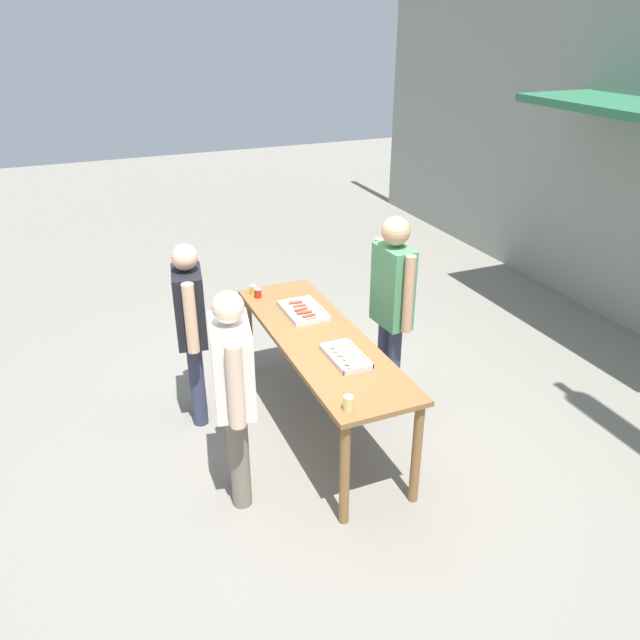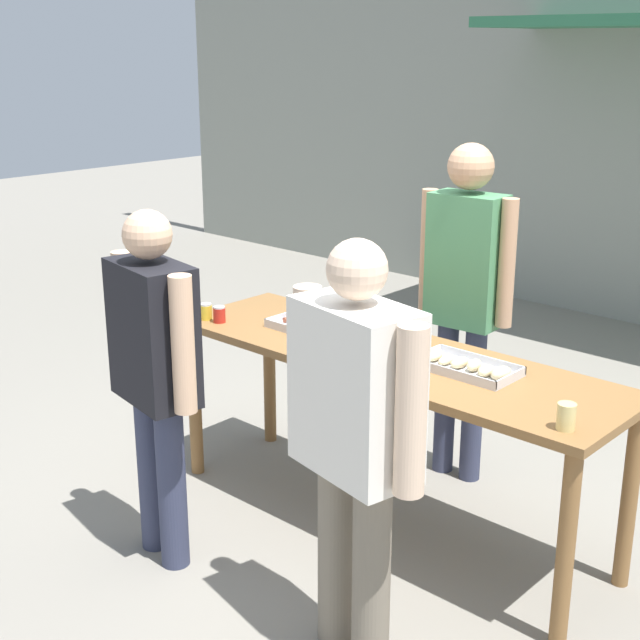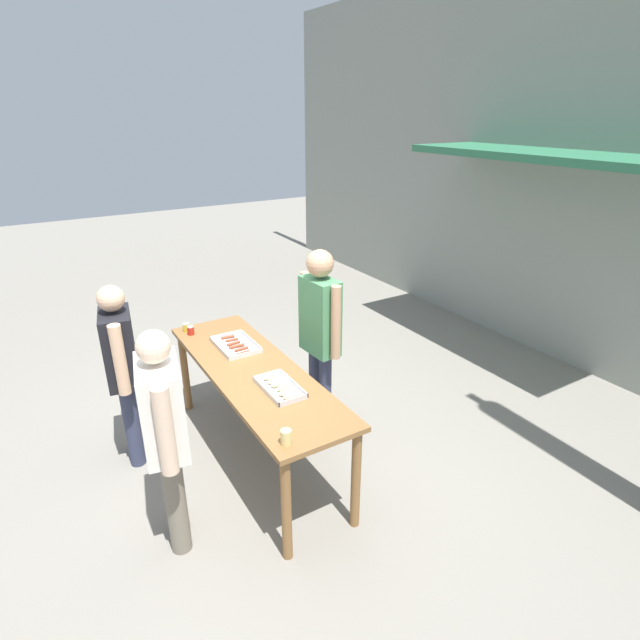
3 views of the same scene
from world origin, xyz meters
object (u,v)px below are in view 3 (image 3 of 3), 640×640
object	(u,v)px
food_tray_sausages	(236,345)
person_customer_with_cup	(165,425)
beer_cup	(286,437)
condiment_jar_ketchup	(191,330)
person_customer_holding_hotdog	(122,362)
person_server_behind_table	(320,328)
condiment_jar_mustard	(186,327)
food_tray_buns	(280,388)

from	to	relation	value
food_tray_sausages	person_customer_with_cup	world-z (taller)	person_customer_with_cup
beer_cup	person_customer_with_cup	bearing A→B (deg)	-127.80
food_tray_sausages	condiment_jar_ketchup	bearing A→B (deg)	-150.75
condiment_jar_ketchup	person_customer_holding_hotdog	distance (m)	0.79
person_server_behind_table	condiment_jar_mustard	bearing A→B (deg)	-141.77
food_tray_buns	beer_cup	xyz separation A→B (m)	(0.61, -0.27, 0.03)
person_customer_holding_hotdog	person_server_behind_table	bearing A→B (deg)	-98.54
condiment_jar_mustard	person_server_behind_table	size ratio (longest dim) A/B	0.05
food_tray_buns	person_customer_holding_hotdog	xyz separation A→B (m)	(-0.97, -0.95, 0.05)
person_server_behind_table	condiment_jar_ketchup	bearing A→B (deg)	-139.48
person_customer_holding_hotdog	food_tray_buns	bearing A→B (deg)	-125.53
condiment_jar_ketchup	person_server_behind_table	bearing A→B (deg)	44.43
food_tray_buns	beer_cup	world-z (taller)	beer_cup
condiment_jar_mustard	food_tray_buns	bearing A→B (deg)	10.77
food_tray_buns	person_customer_holding_hotdog	distance (m)	1.36
beer_cup	person_server_behind_table	bearing A→B (deg)	139.64
condiment_jar_mustard	person_customer_holding_hotdog	size ratio (longest dim) A/B	0.05
condiment_jar_mustard	person_customer_holding_hotdog	xyz separation A→B (m)	(0.46, -0.68, 0.03)
food_tray_sausages	person_customer_holding_hotdog	bearing A→B (deg)	-95.43
food_tray_buns	person_customer_with_cup	world-z (taller)	person_customer_with_cup
food_tray_sausages	person_customer_holding_hotdog	distance (m)	0.96
person_customer_holding_hotdog	person_customer_with_cup	world-z (taller)	person_customer_with_cup
food_tray_sausages	condiment_jar_mustard	size ratio (longest dim) A/B	5.65
condiment_jar_mustard	person_customer_with_cup	bearing A→B (deg)	-22.07
food_tray_buns	condiment_jar_ketchup	distance (m)	1.37
person_server_behind_table	person_customer_holding_hotdog	distance (m)	1.67
person_server_behind_table	person_customer_holding_hotdog	bearing A→B (deg)	-112.43
person_server_behind_table	person_customer_with_cup	distance (m)	1.63
beer_cup	person_customer_with_cup	size ratio (longest dim) A/B	0.06
condiment_jar_mustard	beer_cup	xyz separation A→B (m)	(2.04, 0.00, 0.01)
beer_cup	person_customer_holding_hotdog	size ratio (longest dim) A/B	0.06
food_tray_sausages	food_tray_buns	bearing A→B (deg)	-0.00
condiment_jar_mustard	person_customer_with_cup	xyz separation A→B (m)	(1.55, -0.63, 0.04)
condiment_jar_ketchup	person_server_behind_table	size ratio (longest dim) A/B	0.05
food_tray_buns	person_server_behind_table	distance (m)	0.79
food_tray_sausages	beer_cup	bearing A→B (deg)	-10.24
person_server_behind_table	food_tray_buns	bearing A→B (deg)	-58.55
food_tray_sausages	beer_cup	xyz separation A→B (m)	(1.48, -0.27, 0.04)
condiment_jar_ketchup	beer_cup	xyz separation A→B (m)	(1.95, -0.01, 0.01)
beer_cup	person_server_behind_table	distance (m)	1.38
food_tray_sausages	condiment_jar_mustard	world-z (taller)	condiment_jar_mustard
condiment_jar_ketchup	person_server_behind_table	xyz separation A→B (m)	(0.90, 0.88, 0.17)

